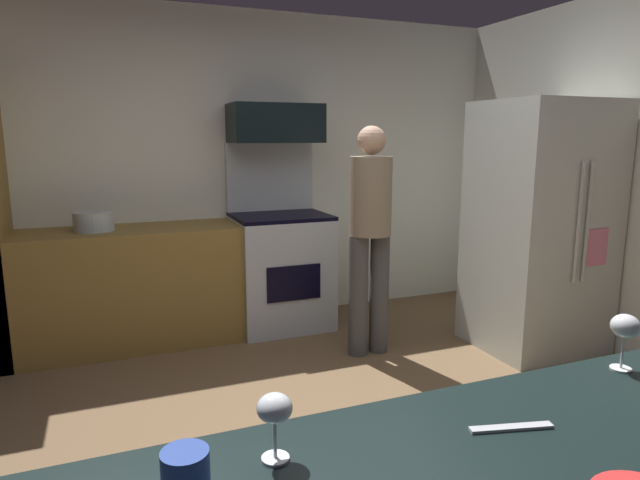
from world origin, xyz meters
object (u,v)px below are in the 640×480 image
at_px(oven_range, 281,266).
at_px(wine_glass_near, 625,328).
at_px(refrigerator, 539,227).
at_px(stock_pot, 94,221).
at_px(microwave, 276,123).
at_px(mug_coffee, 186,478).
at_px(person_cook, 370,229).
at_px(wine_glass_mid, 275,411).

distance_m(oven_range, wine_glass_near, 3.21).
xyz_separation_m(refrigerator, stock_pot, (-3.07, 1.15, 0.06)).
relative_size(microwave, stock_pot, 2.62).
bearing_deg(mug_coffee, stock_pot, 93.28).
xyz_separation_m(microwave, refrigerator, (1.65, -1.23, -0.77)).
height_order(refrigerator, stock_pot, refrigerator).
distance_m(oven_range, microwave, 1.17).
distance_m(person_cook, stock_pot, 2.01).
relative_size(person_cook, mug_coffee, 15.51).
bearing_deg(refrigerator, person_cook, 165.57).
bearing_deg(wine_glass_near, microwave, 90.74).
bearing_deg(mug_coffee, wine_glass_near, 5.90).
bearing_deg(refrigerator, wine_glass_mid, -142.19).
bearing_deg(wine_glass_near, wine_glass_mid, -176.91).
xyz_separation_m(wine_glass_near, stock_pot, (-1.46, 3.17, -0.06)).
relative_size(microwave, person_cook, 0.45).
bearing_deg(person_cook, oven_range, 116.60).
height_order(wine_glass_mid, mug_coffee, wine_glass_mid).
bearing_deg(microwave, wine_glass_near, -89.26).
bearing_deg(wine_glass_near, refrigerator, 51.51).
xyz_separation_m(oven_range, wine_glass_near, (0.04, -3.17, 0.51)).
height_order(refrigerator, wine_glass_mid, refrigerator).
distance_m(refrigerator, wine_glass_near, 2.59).
relative_size(wine_glass_near, stock_pot, 0.60).
distance_m(refrigerator, person_cook, 1.28).
bearing_deg(mug_coffee, microwave, 70.07).
relative_size(person_cook, wine_glass_mid, 11.08).
bearing_deg(wine_glass_near, person_cook, 81.06).
height_order(microwave, person_cook, microwave).
distance_m(person_cook, wine_glass_near, 2.38).
xyz_separation_m(oven_range, refrigerator, (1.65, -1.14, 0.40)).
height_order(microwave, stock_pot, microwave).
relative_size(refrigerator, wine_glass_near, 10.82).
bearing_deg(wine_glass_mid, person_cook, 59.01).
bearing_deg(wine_glass_mid, microwave, 72.67).
distance_m(microwave, stock_pot, 1.59).
distance_m(wine_glass_mid, mug_coffee, 0.22).
bearing_deg(stock_pot, wine_glass_near, -65.31).
xyz_separation_m(microwave, wine_glass_mid, (-1.03, -3.31, -0.67)).
xyz_separation_m(person_cook, mug_coffee, (-1.64, -2.48, 0.03)).
xyz_separation_m(oven_range, microwave, (0.00, 0.09, 1.17)).
bearing_deg(stock_pot, mug_coffee, -86.72).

